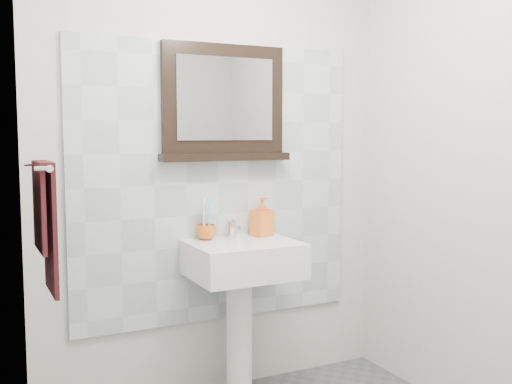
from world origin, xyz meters
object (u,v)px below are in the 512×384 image
framed_mirror (224,105)px  hand_towel (46,217)px  soap_dispenser (262,217)px  pedestal_sink (243,276)px  toothbrush_cup (206,232)px

framed_mirror → hand_towel: (-0.97, -0.38, -0.49)m
soap_dispenser → framed_mirror: framed_mirror is taller
pedestal_sink → toothbrush_cup: size_ratio=9.47×
pedestal_sink → hand_towel: 1.08m
toothbrush_cup → framed_mirror: bearing=21.7°
pedestal_sink → soap_dispenser: 0.35m
soap_dispenser → framed_mirror: (-0.19, 0.07, 0.60)m
framed_mirror → hand_towel: 1.15m
framed_mirror → soap_dispenser: bearing=-21.1°
soap_dispenser → hand_towel: hand_towel is taller
pedestal_sink → toothbrush_cup: bearing=137.2°
framed_mirror → toothbrush_cup: bearing=-158.3°
soap_dispenser → toothbrush_cup: bearing=164.1°
toothbrush_cup → pedestal_sink: bearing=-42.8°
pedestal_sink → soap_dispenser: (0.17, 0.11, 0.29)m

